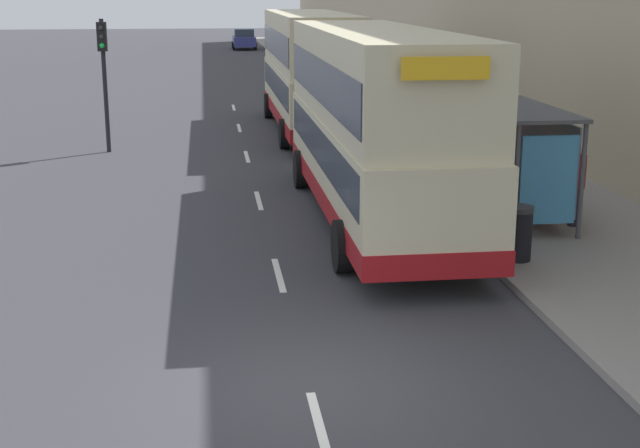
% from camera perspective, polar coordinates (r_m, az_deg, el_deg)
% --- Properties ---
extents(ground_plane, '(220.00, 220.00, 0.00)m').
position_cam_1_polar(ground_plane, '(12.03, -0.69, -10.49)').
color(ground_plane, '#38383D').
extents(pavement, '(5.00, 93.00, 0.14)m').
position_cam_1_polar(pavement, '(50.17, 1.60, 9.05)').
color(pavement, gray).
rests_on(pavement, ground_plane).
extents(lane_mark_0, '(0.12, 2.00, 0.01)m').
position_cam_1_polar(lane_mark_0, '(11.01, 0.02, -13.00)').
color(lane_mark_0, silver).
rests_on(lane_mark_0, ground_plane).
extents(lane_mark_1, '(0.12, 2.00, 0.01)m').
position_cam_1_polar(lane_mark_1, '(16.55, -2.66, -3.27)').
color(lane_mark_1, silver).
rests_on(lane_mark_1, ground_plane).
extents(lane_mark_2, '(0.12, 2.00, 0.01)m').
position_cam_1_polar(lane_mark_2, '(22.34, -3.95, 1.51)').
color(lane_mark_2, silver).
rests_on(lane_mark_2, ground_plane).
extents(lane_mark_3, '(0.12, 2.00, 0.01)m').
position_cam_1_polar(lane_mark_3, '(28.23, -4.70, 4.31)').
color(lane_mark_3, silver).
rests_on(lane_mark_3, ground_plane).
extents(lane_mark_4, '(0.12, 2.00, 0.01)m').
position_cam_1_polar(lane_mark_4, '(34.17, -5.20, 6.14)').
color(lane_mark_4, silver).
rests_on(lane_mark_4, ground_plane).
extents(lane_mark_5, '(0.12, 2.00, 0.01)m').
position_cam_1_polar(lane_mark_5, '(40.13, -5.55, 7.43)').
color(lane_mark_5, silver).
rests_on(lane_mark_5, ground_plane).
extents(bus_shelter, '(1.60, 4.20, 2.48)m').
position_cam_1_polar(bus_shelter, '(20.08, 13.28, 5.08)').
color(bus_shelter, '#4C4C51').
rests_on(bus_shelter, ground_plane).
extents(double_decker_bus_near, '(2.85, 11.38, 4.30)m').
position_cam_1_polar(double_decker_bus_near, '(19.81, 3.59, 6.52)').
color(double_decker_bus_near, beige).
rests_on(double_decker_bus_near, ground_plane).
extents(double_decker_bus_ahead, '(2.85, 11.28, 4.30)m').
position_cam_1_polar(double_decker_bus_ahead, '(32.87, -0.65, 9.86)').
color(double_decker_bus_ahead, beige).
rests_on(double_decker_bus_ahead, ground_plane).
extents(car_0, '(2.05, 4.48, 1.75)m').
position_cam_1_polar(car_0, '(79.10, -4.88, 11.71)').
color(car_0, navy).
rests_on(car_0, ground_plane).
extents(pedestrian_at_shelter, '(0.35, 0.35, 1.78)m').
position_cam_1_polar(pedestrian_at_shelter, '(19.98, 16.11, 2.44)').
color(pedestrian_at_shelter, '#23232D').
rests_on(pedestrian_at_shelter, ground_plane).
extents(pedestrian_1, '(0.36, 0.36, 1.83)m').
position_cam_1_polar(pedestrian_1, '(21.95, 14.82, 3.66)').
color(pedestrian_1, '#23232D').
rests_on(pedestrian_1, ground_plane).
extents(pedestrian_2, '(0.33, 0.33, 1.65)m').
position_cam_1_polar(pedestrian_2, '(23.70, 8.37, 4.57)').
color(pedestrian_2, '#23232D').
rests_on(pedestrian_2, ground_plane).
extents(litter_bin, '(0.55, 0.55, 1.05)m').
position_cam_1_polar(litter_bin, '(17.25, 12.57, -0.56)').
color(litter_bin, black).
rests_on(litter_bin, ground_plane).
extents(traffic_light_far_kerb, '(0.30, 0.32, 4.22)m').
position_cam_1_polar(traffic_light_far_kerb, '(29.43, -13.68, 10.00)').
color(traffic_light_far_kerb, black).
rests_on(traffic_light_far_kerb, ground_plane).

